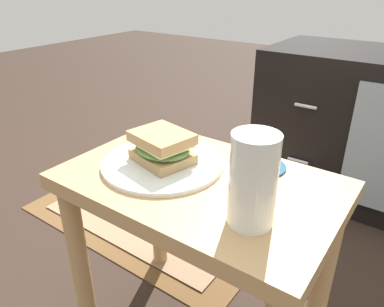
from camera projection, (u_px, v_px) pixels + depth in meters
side_table at (199, 214)px, 0.78m from camera, size 0.56×0.36×0.46m
area_rug at (160, 209)px, 1.43m from camera, size 0.90×0.62×0.01m
plate at (162, 164)px, 0.79m from camera, size 0.26×0.26×0.01m
sandwich_front at (161, 148)px, 0.77m from camera, size 0.15×0.14×0.07m
beer_glass at (253, 183)px, 0.58m from camera, size 0.08×0.08×0.16m
coaster at (263, 167)px, 0.78m from camera, size 0.10×0.10×0.01m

